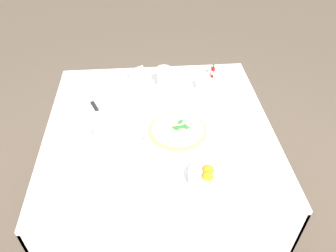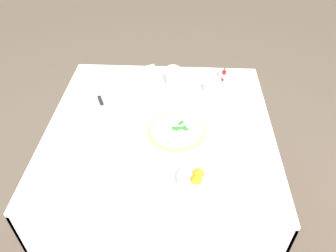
{
  "view_description": "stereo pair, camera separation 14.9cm",
  "coord_description": "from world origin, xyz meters",
  "px_view_note": "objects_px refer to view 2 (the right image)",
  "views": [
    {
      "loc": [
        -1.16,
        0.05,
        1.73
      ],
      "look_at": [
        -0.04,
        -0.04,
        0.75
      ],
      "focal_mm": 35.0,
      "sensor_mm": 36.0,
      "label": 1
    },
    {
      "loc": [
        -1.16,
        -0.1,
        1.73
      ],
      "look_at": [
        -0.04,
        -0.04,
        0.75
      ],
      "focal_mm": 35.0,
      "sensor_mm": 36.0,
      "label": 2
    }
  ],
  "objects_px": {
    "napkin_folded": "(99,98)",
    "hot_sauce_bottle": "(224,75)",
    "coffee_cup_left_edge": "(76,169)",
    "coffee_cup_right_edge": "(211,88)",
    "pizza_plate": "(176,133)",
    "salt_shaker": "(222,73)",
    "pepper_shaker": "(226,79)",
    "water_glass_back_corner": "(173,78)",
    "pizza": "(177,131)",
    "menu_card": "(147,71)",
    "citrus_bowl": "(197,180)",
    "coffee_cup_center_back": "(102,127)",
    "dinner_knife": "(98,95)"
  },
  "relations": [
    {
      "from": "dinner_knife",
      "to": "salt_shaker",
      "type": "distance_m",
      "value": 0.68
    },
    {
      "from": "dinner_knife",
      "to": "salt_shaker",
      "type": "bearing_deg",
      "value": -93.56
    },
    {
      "from": "coffee_cup_left_edge",
      "to": "coffee_cup_right_edge",
      "type": "xyz_separation_m",
      "value": [
        0.6,
        -0.56,
        -0.0
      ]
    },
    {
      "from": "salt_shaker",
      "to": "pizza",
      "type": "bearing_deg",
      "value": 154.36
    },
    {
      "from": "coffee_cup_left_edge",
      "to": "pepper_shaker",
      "type": "bearing_deg",
      "value": -43.12
    },
    {
      "from": "coffee_cup_right_edge",
      "to": "hot_sauce_bottle",
      "type": "relative_size",
      "value": 1.57
    },
    {
      "from": "water_glass_back_corner",
      "to": "coffee_cup_right_edge",
      "type": "bearing_deg",
      "value": -105.07
    },
    {
      "from": "coffee_cup_center_back",
      "to": "hot_sauce_bottle",
      "type": "height_order",
      "value": "hot_sauce_bottle"
    },
    {
      "from": "napkin_folded",
      "to": "salt_shaker",
      "type": "distance_m",
      "value": 0.68
    },
    {
      "from": "coffee_cup_center_back",
      "to": "napkin_folded",
      "type": "distance_m",
      "value": 0.26
    },
    {
      "from": "coffee_cup_right_edge",
      "to": "hot_sauce_bottle",
      "type": "bearing_deg",
      "value": -32.39
    },
    {
      "from": "dinner_knife",
      "to": "napkin_folded",
      "type": "bearing_deg",
      "value": 180.0
    },
    {
      "from": "pizza_plate",
      "to": "hot_sauce_bottle",
      "type": "height_order",
      "value": "hot_sauce_bottle"
    },
    {
      "from": "water_glass_back_corner",
      "to": "salt_shaker",
      "type": "bearing_deg",
      "value": -71.15
    },
    {
      "from": "citrus_bowl",
      "to": "pepper_shaker",
      "type": "bearing_deg",
      "value": -13.3
    },
    {
      "from": "dinner_knife",
      "to": "pizza_plate",
      "type": "bearing_deg",
      "value": -145.76
    },
    {
      "from": "pizza",
      "to": "dinner_knife",
      "type": "height_order",
      "value": "pizza"
    },
    {
      "from": "coffee_cup_right_edge",
      "to": "pizza_plate",
      "type": "bearing_deg",
      "value": 153.61
    },
    {
      "from": "coffee_cup_center_back",
      "to": "dinner_knife",
      "type": "height_order",
      "value": "coffee_cup_center_back"
    },
    {
      "from": "napkin_folded",
      "to": "hot_sauce_bottle",
      "type": "distance_m",
      "value": 0.69
    },
    {
      "from": "pizza_plate",
      "to": "hot_sauce_bottle",
      "type": "xyz_separation_m",
      "value": [
        0.46,
        -0.25,
        0.02
      ]
    },
    {
      "from": "hot_sauce_bottle",
      "to": "citrus_bowl",
      "type": "bearing_deg",
      "value": 167.92
    },
    {
      "from": "pizza_plate",
      "to": "salt_shaker",
      "type": "relative_size",
      "value": 5.5
    },
    {
      "from": "coffee_cup_right_edge",
      "to": "salt_shaker",
      "type": "distance_m",
      "value": 0.16
    },
    {
      "from": "coffee_cup_left_edge",
      "to": "citrus_bowl",
      "type": "bearing_deg",
      "value": -93.43
    },
    {
      "from": "coffee_cup_center_back",
      "to": "salt_shaker",
      "type": "distance_m",
      "value": 0.75
    },
    {
      "from": "water_glass_back_corner",
      "to": "menu_card",
      "type": "distance_m",
      "value": 0.18
    },
    {
      "from": "water_glass_back_corner",
      "to": "salt_shaker",
      "type": "relative_size",
      "value": 1.87
    },
    {
      "from": "citrus_bowl",
      "to": "coffee_cup_center_back",
      "type": "bearing_deg",
      "value": 56.11
    },
    {
      "from": "dinner_knife",
      "to": "hot_sauce_bottle",
      "type": "relative_size",
      "value": 2.24
    },
    {
      "from": "hot_sauce_bottle",
      "to": "pepper_shaker",
      "type": "xyz_separation_m",
      "value": [
        -0.03,
        -0.01,
        -0.01
      ]
    },
    {
      "from": "pizza_plate",
      "to": "citrus_bowl",
      "type": "height_order",
      "value": "citrus_bowl"
    },
    {
      "from": "coffee_cup_center_back",
      "to": "hot_sauce_bottle",
      "type": "relative_size",
      "value": 1.59
    },
    {
      "from": "pizza",
      "to": "pepper_shaker",
      "type": "height_order",
      "value": "pepper_shaker"
    },
    {
      "from": "coffee_cup_right_edge",
      "to": "napkin_folded",
      "type": "bearing_deg",
      "value": 99.36
    },
    {
      "from": "pepper_shaker",
      "to": "water_glass_back_corner",
      "type": "bearing_deg",
      "value": 97.03
    },
    {
      "from": "coffee_cup_right_edge",
      "to": "pizza",
      "type": "bearing_deg",
      "value": 153.65
    },
    {
      "from": "napkin_folded",
      "to": "water_glass_back_corner",
      "type": "bearing_deg",
      "value": -87.05
    },
    {
      "from": "citrus_bowl",
      "to": "menu_card",
      "type": "relative_size",
      "value": 1.9
    },
    {
      "from": "pizza",
      "to": "water_glass_back_corner",
      "type": "xyz_separation_m",
      "value": [
        0.4,
        0.03,
        0.02
      ]
    },
    {
      "from": "napkin_folded",
      "to": "coffee_cup_left_edge",
      "type": "bearing_deg",
      "value": 163.26
    },
    {
      "from": "menu_card",
      "to": "pizza",
      "type": "bearing_deg",
      "value": 78.99
    },
    {
      "from": "hot_sauce_bottle",
      "to": "salt_shaker",
      "type": "bearing_deg",
      "value": 19.65
    },
    {
      "from": "napkin_folded",
      "to": "coffee_cup_right_edge",
      "type": "bearing_deg",
      "value": -99.56
    },
    {
      "from": "pizza",
      "to": "menu_card",
      "type": "distance_m",
      "value": 0.52
    },
    {
      "from": "coffee_cup_left_edge",
      "to": "coffee_cup_right_edge",
      "type": "bearing_deg",
      "value": -43.09
    },
    {
      "from": "water_glass_back_corner",
      "to": "dinner_knife",
      "type": "xyz_separation_m",
      "value": [
        -0.15,
        0.37,
        -0.02
      ]
    },
    {
      "from": "pizza_plate",
      "to": "dinner_knife",
      "type": "xyz_separation_m",
      "value": [
        0.25,
        0.41,
        0.01
      ]
    },
    {
      "from": "pizza_plate",
      "to": "water_glass_back_corner",
      "type": "distance_m",
      "value": 0.4
    },
    {
      "from": "pizza_plate",
      "to": "coffee_cup_left_edge",
      "type": "xyz_separation_m",
      "value": [
        -0.25,
        0.39,
        0.02
      ]
    }
  ]
}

